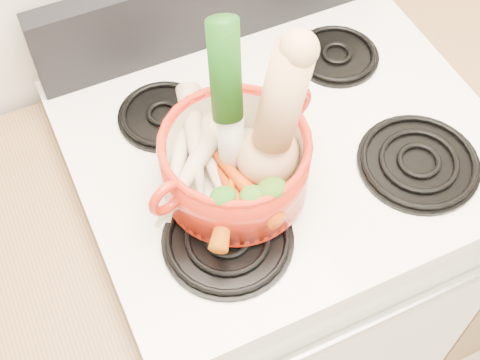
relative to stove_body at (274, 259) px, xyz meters
name	(u,v)px	position (x,y,z in m)	size (l,w,h in m)	color
stove_body	(274,259)	(0.00, 0.00, 0.00)	(0.76, 0.65, 0.92)	white
cooktop	(284,141)	(0.00, 0.00, 0.47)	(0.78, 0.67, 0.03)	white
control_backsplash	(219,2)	(0.00, 0.30, 0.58)	(0.76, 0.05, 0.18)	black
oven_handle	(365,327)	(0.00, -0.34, 0.32)	(0.02, 0.02, 0.60)	silver
burner_front_left	(228,239)	(-0.19, -0.16, 0.50)	(0.22, 0.22, 0.02)	black
burner_front_right	(419,162)	(0.19, -0.16, 0.50)	(0.22, 0.22, 0.02)	black
burner_back_left	(163,114)	(-0.19, 0.14, 0.50)	(0.17, 0.17, 0.02)	black
burner_back_right	(337,54)	(0.19, 0.14, 0.50)	(0.17, 0.17, 0.02)	black
dutch_oven	(235,164)	(-0.14, -0.07, 0.57)	(0.25, 0.25, 0.12)	#B11F0F
pot_handle_left	(167,198)	(-0.27, -0.11, 0.61)	(0.07, 0.07, 0.02)	#B11F0F
pot_handle_right	(296,104)	(0.00, -0.03, 0.61)	(0.07, 0.07, 0.02)	#B11F0F
squash	(270,121)	(-0.08, -0.09, 0.67)	(0.12, 0.12, 0.28)	tan
leek	(230,106)	(-0.13, -0.05, 0.69)	(0.05, 0.05, 0.32)	beige
ginger	(220,128)	(-0.12, 0.02, 0.56)	(0.09, 0.06, 0.05)	#DAB786
parsnip_0	(213,168)	(-0.17, -0.05, 0.56)	(0.04, 0.04, 0.19)	#EFE4C3
parsnip_1	(177,168)	(-0.23, -0.03, 0.56)	(0.04, 0.04, 0.19)	beige
parsnip_2	(209,140)	(-0.15, -0.01, 0.57)	(0.04, 0.04, 0.18)	beige
parsnip_3	(184,180)	(-0.23, -0.07, 0.57)	(0.04, 0.04, 0.18)	beige
parsnip_4	(195,142)	(-0.18, -0.01, 0.58)	(0.05, 0.05, 0.23)	beige
carrot_0	(229,188)	(-0.16, -0.10, 0.55)	(0.03, 0.03, 0.15)	#BF4309
carrot_1	(227,209)	(-0.18, -0.14, 0.56)	(0.03, 0.03, 0.15)	#CA620A
carrot_2	(241,184)	(-0.14, -0.11, 0.56)	(0.04, 0.04, 0.19)	#C65109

